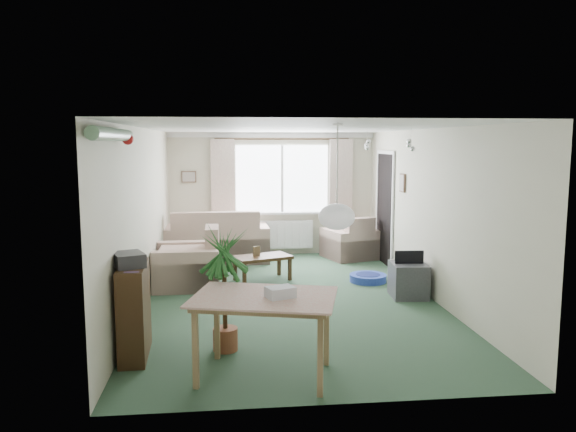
{
  "coord_description": "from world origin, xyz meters",
  "views": [
    {
      "loc": [
        -0.87,
        -7.69,
        2.21
      ],
      "look_at": [
        0.0,
        0.3,
        1.15
      ],
      "focal_mm": 35.0,
      "sensor_mm": 36.0,
      "label": 1
    }
  ],
  "objects": [
    {
      "name": "bauble_cluster_b",
      "position": [
        1.6,
        -0.3,
        2.22
      ],
      "size": [
        0.2,
        0.2,
        0.2
      ],
      "primitive_type": "sphere",
      "color": "silver"
    },
    {
      "name": "bauble_cluster_a",
      "position": [
        1.3,
        0.9,
        2.22
      ],
      "size": [
        0.2,
        0.2,
        0.2
      ],
      "primitive_type": "sphere",
      "color": "silver"
    },
    {
      "name": "tv_cube",
      "position": [
        1.7,
        -0.07,
        0.24
      ],
      "size": [
        0.53,
        0.57,
        0.49
      ],
      "primitive_type": "cube",
      "rotation": [
        0.0,
        0.0,
        -0.07
      ],
      "color": "#37363B",
      "rests_on": "ground"
    },
    {
      "name": "photo_frame",
      "position": [
        -0.42,
        1.14,
        0.48
      ],
      "size": [
        0.12,
        0.07,
        0.16
      ],
      "primitive_type": "cube",
      "rotation": [
        0.0,
        0.0,
        0.42
      ],
      "color": "brown",
      "rests_on": "coffee_table"
    },
    {
      "name": "wall_picture_back",
      "position": [
        -1.6,
        3.23,
        1.55
      ],
      "size": [
        0.28,
        0.03,
        0.22
      ],
      "primitive_type": "cube",
      "color": "brown"
    },
    {
      "name": "pet_bed",
      "position": [
        1.35,
        0.86,
        0.06
      ],
      "size": [
        0.63,
        0.63,
        0.12
      ],
      "primitive_type": "cylinder",
      "rotation": [
        0.0,
        0.0,
        0.08
      ],
      "color": "navy",
      "rests_on": "ground"
    },
    {
      "name": "hifi_box",
      "position": [
        -1.87,
        -2.01,
        1.03
      ],
      "size": [
        0.39,
        0.43,
        0.14
      ],
      "primitive_type": "cube",
      "rotation": [
        0.0,
        0.0,
        0.4
      ],
      "color": "#303034",
      "rests_on": "bookshelf"
    },
    {
      "name": "gift_box",
      "position": [
        -0.39,
        -2.67,
        0.82
      ],
      "size": [
        0.3,
        0.26,
        0.12
      ],
      "primitive_type": "cube",
      "rotation": [
        0.0,
        0.0,
        0.37
      ],
      "color": "silver",
      "rests_on": "dining_table"
    },
    {
      "name": "curtain_left",
      "position": [
        -0.95,
        3.13,
        1.27
      ],
      "size": [
        0.45,
        0.08,
        2.0
      ],
      "primitive_type": "cube",
      "color": "beige"
    },
    {
      "name": "window",
      "position": [
        0.2,
        3.23,
        1.5
      ],
      "size": [
        1.8,
        0.03,
        1.3
      ],
      "primitive_type": "cube",
      "color": "white"
    },
    {
      "name": "armchair_left",
      "position": [
        -1.5,
        0.9,
        0.46
      ],
      "size": [
        0.98,
        1.03,
        0.92
      ],
      "primitive_type": "cube",
      "rotation": [
        0.0,
        0.0,
        -1.56
      ],
      "color": "beige",
      "rests_on": "ground"
    },
    {
      "name": "ground",
      "position": [
        0.0,
        0.0,
        0.0
      ],
      "size": [
        6.5,
        6.5,
        0.0
      ],
      "primitive_type": "plane",
      "color": "#2B4833"
    },
    {
      "name": "pendant_lamp",
      "position": [
        0.2,
        -2.3,
        1.48
      ],
      "size": [
        0.36,
        0.36,
        0.36
      ],
      "primitive_type": "sphere",
      "color": "white"
    },
    {
      "name": "curtain_right",
      "position": [
        1.35,
        3.13,
        1.27
      ],
      "size": [
        0.45,
        0.08,
        2.0
      ],
      "primitive_type": "cube",
      "color": "beige"
    },
    {
      "name": "sofa",
      "position": [
        -1.1,
        2.75,
        0.49
      ],
      "size": [
        1.98,
        1.1,
        0.97
      ],
      "primitive_type": "cube",
      "rotation": [
        0.0,
        0.0,
        3.18
      ],
      "color": "tan",
      "rests_on": "ground"
    },
    {
      "name": "wall_picture_right",
      "position": [
        1.98,
        1.2,
        1.55
      ],
      "size": [
        0.03,
        0.24,
        0.3
      ],
      "primitive_type": "cube",
      "color": "brown"
    },
    {
      "name": "dining_table",
      "position": [
        -0.54,
        -2.6,
        0.38
      ],
      "size": [
        1.39,
        1.09,
        0.76
      ],
      "primitive_type": "cube",
      "rotation": [
        0.0,
        0.0,
        -0.25
      ],
      "color": "tan",
      "rests_on": "ground"
    },
    {
      "name": "curtain_rod",
      "position": [
        0.2,
        3.15,
        2.27
      ],
      "size": [
        2.6,
        0.03,
        0.03
      ],
      "primitive_type": "cube",
      "color": "black"
    },
    {
      "name": "tinsel_garland",
      "position": [
        -1.92,
        -2.3,
        2.28
      ],
      "size": [
        1.6,
        1.6,
        0.12
      ],
      "primitive_type": "cylinder",
      "color": "#196626"
    },
    {
      "name": "armchair_corner",
      "position": [
        1.48,
        2.73,
        0.41
      ],
      "size": [
        1.13,
        1.1,
        0.82
      ],
      "primitive_type": "cube",
      "rotation": [
        0.0,
        0.0,
        3.45
      ],
      "color": "beige",
      "rests_on": "ground"
    },
    {
      "name": "houseplant",
      "position": [
        -0.91,
        -1.89,
        0.66
      ],
      "size": [
        0.57,
        0.57,
        1.32
      ],
      "primitive_type": "cylinder",
      "rotation": [
        0.0,
        0.0,
        -0.02
      ],
      "color": "#1D561F",
      "rests_on": "ground"
    },
    {
      "name": "bookshelf",
      "position": [
        -1.84,
        -1.95,
        0.48
      ],
      "size": [
        0.3,
        0.8,
        0.96
      ],
      "primitive_type": "cube",
      "rotation": [
        0.0,
        0.0,
        0.04
      ],
      "color": "black",
      "rests_on": "ground"
    },
    {
      "name": "doorway",
      "position": [
        1.99,
        2.2,
        1.0
      ],
      "size": [
        0.03,
        0.95,
        2.0
      ],
      "primitive_type": "cube",
      "color": "black"
    },
    {
      "name": "radiator",
      "position": [
        0.2,
        3.19,
        0.4
      ],
      "size": [
        1.2,
        0.1,
        0.55
      ],
      "primitive_type": "cube",
      "color": "white"
    },
    {
      "name": "coffee_table",
      "position": [
        -0.32,
        1.14,
        0.2
      ],
      "size": [
        1.01,
        0.78,
        0.4
      ],
      "primitive_type": "cube",
      "rotation": [
        0.0,
        0.0,
        0.36
      ],
      "color": "black",
      "rests_on": "ground"
    }
  ]
}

